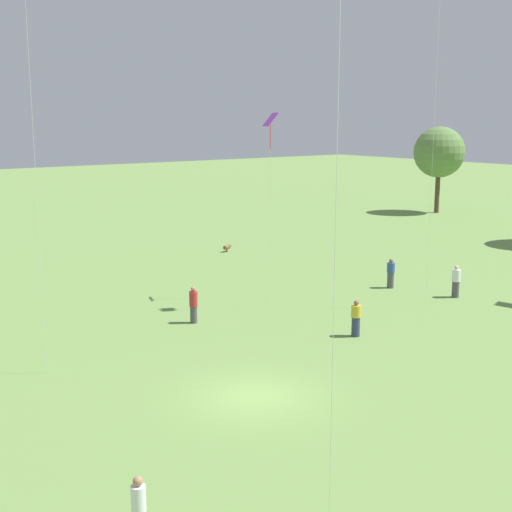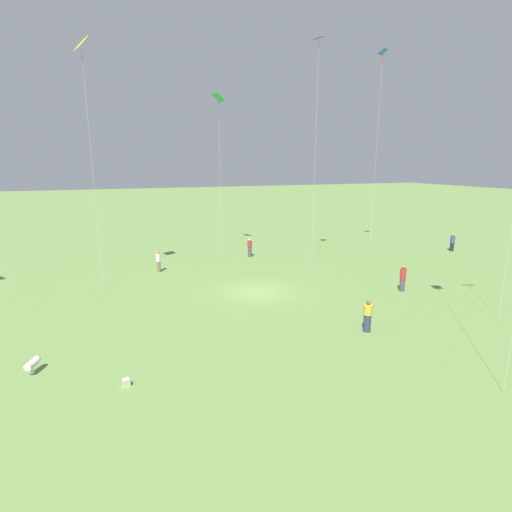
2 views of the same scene
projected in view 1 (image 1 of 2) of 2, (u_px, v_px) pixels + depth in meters
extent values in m
plane|color=#6B8E47|center=(254.00, 397.00, 25.77)|extent=(240.00, 240.00, 0.00)
cylinder|color=brown|center=(437.00, 192.00, 74.75)|extent=(0.49, 0.49, 4.36)
sphere|color=#5B7F42|center=(439.00, 152.00, 73.95)|extent=(5.28, 5.28, 5.28)
cylinder|color=#4C4C51|center=(194.00, 315.00, 34.92)|extent=(0.46, 0.46, 0.85)
cylinder|color=#B72D2D|center=(193.00, 299.00, 34.76)|extent=(0.54, 0.54, 0.74)
sphere|color=#A87A56|center=(193.00, 289.00, 34.67)|extent=(0.24, 0.24, 0.24)
cylinder|color=#4C4C51|center=(455.00, 289.00, 39.87)|extent=(0.49, 0.49, 0.92)
cylinder|color=white|center=(456.00, 275.00, 39.72)|extent=(0.57, 0.57, 0.67)
sphere|color=beige|center=(457.00, 268.00, 39.63)|extent=(0.24, 0.24, 0.24)
cylinder|color=white|center=(138.00, 498.00, 16.66)|extent=(0.37, 0.37, 0.63)
sphere|color=#A87A56|center=(138.00, 481.00, 16.58)|extent=(0.24, 0.24, 0.24)
cylinder|color=#333D5B|center=(356.00, 327.00, 32.79)|extent=(0.53, 0.53, 0.92)
cylinder|color=gold|center=(356.00, 311.00, 32.64)|extent=(0.63, 0.63, 0.55)
sphere|color=brown|center=(356.00, 303.00, 32.57)|extent=(0.24, 0.24, 0.24)
cylinder|color=#4C4C51|center=(390.00, 280.00, 42.07)|extent=(0.55, 0.55, 0.93)
cylinder|color=#2D5193|center=(391.00, 268.00, 41.92)|extent=(0.65, 0.65, 0.58)
sphere|color=brown|center=(391.00, 261.00, 41.85)|extent=(0.24, 0.24, 0.24)
cylinder|color=silver|center=(34.00, 147.00, 26.45)|extent=(0.01, 0.01, 17.72)
cylinder|color=silver|center=(435.00, 113.00, 35.95)|extent=(0.01, 0.01, 20.31)
cube|color=purple|center=(270.00, 120.00, 37.94)|extent=(1.07, 0.87, 0.72)
cylinder|color=red|center=(270.00, 137.00, 38.12)|extent=(0.04, 0.04, 1.32)
cylinder|color=silver|center=(270.00, 211.00, 38.88)|extent=(0.01, 0.01, 9.81)
cylinder|color=silver|center=(336.00, 227.00, 13.30)|extent=(0.01, 0.01, 15.87)
cylinder|color=brown|center=(227.00, 247.00, 53.29)|extent=(0.47, 0.64, 0.29)
sphere|color=brown|center=(230.00, 246.00, 53.59)|extent=(0.26, 0.26, 0.26)
cylinder|color=brown|center=(227.00, 251.00, 53.33)|extent=(0.13, 0.13, 0.21)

